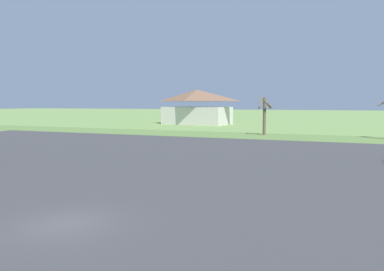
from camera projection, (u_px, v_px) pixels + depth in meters
ground_plane at (65, 225)px, 16.91m from camera, size 600.00×600.00×0.00m
asphalt_apron at (195, 168)px, 31.63m from camera, size 102.00×53.22×0.05m
grass_verge_strip at (268, 136)px, 61.68m from camera, size 162.00×12.00×0.06m
bare_tree_far_left at (265, 114)px, 63.87m from camera, size 2.45×2.42×6.72m
visitor_building at (197, 107)px, 98.04m from camera, size 18.53×11.83×9.11m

